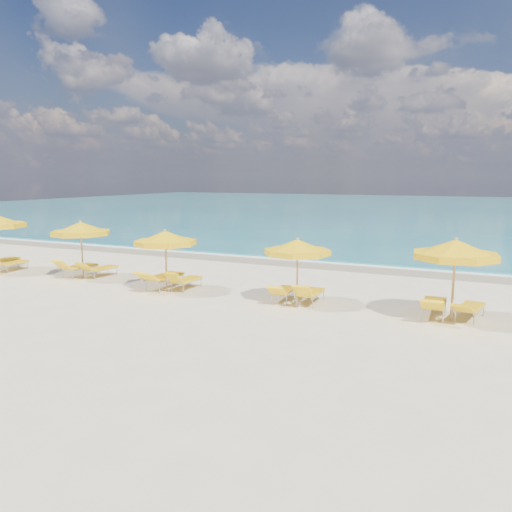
% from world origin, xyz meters
% --- Properties ---
extents(ground_plane, '(120.00, 120.00, 0.00)m').
position_xyz_m(ground_plane, '(0.00, 0.00, 0.00)').
color(ground_plane, beige).
extents(ocean, '(120.00, 80.00, 0.30)m').
position_xyz_m(ocean, '(0.00, 48.00, 0.00)').
color(ocean, '#16727B').
rests_on(ocean, ground).
extents(wet_sand_band, '(120.00, 2.60, 0.01)m').
position_xyz_m(wet_sand_band, '(0.00, 7.40, 0.00)').
color(wet_sand_band, tan).
rests_on(wet_sand_band, ground).
extents(foam_line, '(120.00, 1.20, 0.03)m').
position_xyz_m(foam_line, '(0.00, 8.20, 0.00)').
color(foam_line, white).
rests_on(foam_line, ground).
extents(whitecap_near, '(14.00, 0.36, 0.05)m').
position_xyz_m(whitecap_near, '(-6.00, 17.00, 0.00)').
color(whitecap_near, white).
rests_on(whitecap_near, ground).
extents(whitecap_far, '(18.00, 0.30, 0.05)m').
position_xyz_m(whitecap_far, '(8.00, 24.00, 0.00)').
color(whitecap_far, white).
rests_on(whitecap_far, ground).
extents(umbrella_3, '(2.62, 2.62, 2.25)m').
position_xyz_m(umbrella_3, '(-6.93, 0.53, 1.91)').
color(umbrella_3, tan).
rests_on(umbrella_3, ground).
extents(umbrella_4, '(2.30, 2.30, 2.15)m').
position_xyz_m(umbrella_4, '(-2.70, 0.03, 1.83)').
color(umbrella_4, tan).
rests_on(umbrella_4, ground).
extents(umbrella_5, '(2.44, 2.44, 2.08)m').
position_xyz_m(umbrella_5, '(1.96, 0.26, 1.77)').
color(umbrella_5, tan).
rests_on(umbrella_5, ground).
extents(umbrella_6, '(2.82, 2.82, 2.31)m').
position_xyz_m(umbrella_6, '(6.42, 0.28, 1.97)').
color(umbrella_6, tan).
rests_on(umbrella_6, ground).
extents(lounger_2_left, '(0.94, 1.92, 0.90)m').
position_xyz_m(lounger_2_left, '(-11.51, 0.48, 0.23)').
color(lounger_2_left, '#A5A8AD').
rests_on(lounger_2_left, ground).
extents(lounger_2_right, '(0.63, 1.71, 0.62)m').
position_xyz_m(lounger_2_right, '(-10.69, 0.44, 0.20)').
color(lounger_2_right, '#A5A8AD').
rests_on(lounger_2_right, ground).
extents(lounger_3_left, '(0.74, 1.85, 0.83)m').
position_xyz_m(lounger_3_left, '(-7.38, 0.77, 0.22)').
color(lounger_3_left, '#A5A8AD').
rests_on(lounger_3_left, ground).
extents(lounger_3_right, '(0.77, 1.73, 0.74)m').
position_xyz_m(lounger_3_right, '(-6.48, 1.00, 0.21)').
color(lounger_3_right, '#A5A8AD').
rests_on(lounger_3_right, ground).
extents(lounger_4_left, '(0.75, 2.10, 0.82)m').
position_xyz_m(lounger_4_left, '(-3.06, 0.37, 0.25)').
color(lounger_4_left, '#A5A8AD').
rests_on(lounger_4_left, ground).
extents(lounger_4_right, '(0.61, 1.62, 0.79)m').
position_xyz_m(lounger_4_right, '(-2.25, 0.54, 0.21)').
color(lounger_4_right, '#A5A8AD').
rests_on(lounger_4_right, ground).
extents(lounger_5_left, '(0.67, 1.68, 0.69)m').
position_xyz_m(lounger_5_left, '(1.43, 0.48, 0.20)').
color(lounger_5_left, '#A5A8AD').
rests_on(lounger_5_left, ground).
extents(lounger_5_right, '(0.58, 1.65, 0.79)m').
position_xyz_m(lounger_5_right, '(2.32, 0.49, 0.21)').
color(lounger_5_right, '#A5A8AD').
rests_on(lounger_5_right, ground).
extents(lounger_6_left, '(0.68, 1.91, 0.77)m').
position_xyz_m(lounger_6_left, '(5.94, 0.53, 0.23)').
color(lounger_6_left, '#A5A8AD').
rests_on(lounger_6_left, ground).
extents(lounger_6_right, '(0.87, 1.75, 0.65)m').
position_xyz_m(lounger_6_right, '(6.86, 0.72, 0.20)').
color(lounger_6_right, '#A5A8AD').
rests_on(lounger_6_right, ground).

